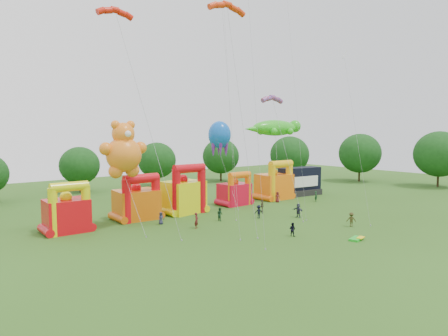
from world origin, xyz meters
TOP-DOWN VIEW (x-y plane):
  - ground at (0.00, 0.00)m, footprint 160.00×160.00m
  - tree_ring at (-1.16, 0.61)m, footprint 121.98×124.07m
  - bouncy_castle_0 at (-20.04, 26.42)m, footprint 4.97×4.04m
  - bouncy_castle_1 at (-10.31, 27.59)m, footprint 5.85×4.83m
  - bouncy_castle_2 at (-2.90, 27.22)m, footprint 6.21×5.27m
  - bouncy_castle_3 at (7.12, 27.43)m, footprint 4.73×3.83m
  - bouncy_castle_4 at (16.35, 27.36)m, footprint 5.98×4.94m
  - stage_trailer at (22.93, 27.31)m, footprint 8.64×4.13m
  - teddy_bear_kite at (-13.55, 24.07)m, footprint 6.18×8.45m
  - gecko_kite at (17.33, 28.09)m, footprint 13.97×6.64m
  - octopus_kite at (5.57, 28.46)m, footprint 3.76×8.14m
  - parafoil_kites at (-9.06, 17.02)m, footprint 27.12×11.51m
  - diamond_kites at (1.33, 14.31)m, footprint 20.27×19.63m
  - folded_kite_bundle at (4.06, 2.81)m, footprint 2.18×1.45m
  - spectator_0 at (-9.27, 22.99)m, footprint 0.87×0.65m
  - spectator_1 at (-6.89, 18.32)m, footprint 0.86×0.80m
  - spectator_2 at (-2.03, 19.82)m, footprint 0.70×0.89m
  - spectator_3 at (3.14, 17.68)m, footprint 1.37×1.14m
  - spectator_4 at (6.56, 20.53)m, footprint 1.12×1.02m
  - spectator_5 at (7.86, 14.62)m, footprint 0.64×1.85m
  - spectator_6 at (14.20, 24.70)m, footprint 1.04×0.88m
  - spectator_7 at (19.99, 21.16)m, footprint 0.70×0.78m
  - spectator_8 at (-0.35, 8.37)m, footprint 0.80×0.92m
  - spectator_9 at (8.94, 6.80)m, footprint 1.28×1.35m

SIDE VIEW (x-z plane):
  - ground at x=0.00m, z-range 0.00..0.00m
  - folded_kite_bundle at x=4.06m, z-range -0.02..0.29m
  - spectator_8 at x=-0.35m, z-range 0.00..1.59m
  - spectator_0 at x=-9.27m, z-range 0.00..1.61m
  - spectator_2 at x=-2.03m, z-range 0.00..1.80m
  - spectator_7 at x=19.99m, z-range 0.00..1.80m
  - spectator_6 at x=14.20m, z-range 0.00..1.80m
  - spectator_4 at x=6.56m, z-range 0.00..1.83m
  - spectator_9 at x=8.94m, z-range 0.00..1.84m
  - spectator_3 at x=3.14m, z-range 0.00..1.84m
  - spectator_1 at x=-6.89m, z-range 0.00..1.98m
  - spectator_5 at x=7.86m, z-range 0.00..1.98m
  - bouncy_castle_3 at x=7.12m, z-range -0.65..4.89m
  - bouncy_castle_0 at x=-20.04m, z-range -0.74..5.45m
  - bouncy_castle_1 at x=-10.31m, z-range -0.78..5.60m
  - stage_trailer at x=22.93m, z-range -0.10..5.21m
  - bouncy_castle_4 at x=16.35m, z-range -0.85..6.11m
  - bouncy_castle_2 at x=-2.90m, z-range -0.90..6.45m
  - tree_ring at x=-1.16m, z-range 0.22..12.30m
  - octopus_kite at x=5.57m, z-range 0.80..14.60m
  - teddy_bear_kite at x=-13.55m, z-range 1.91..15.39m
  - gecko_kite at x=17.33m, z-range 1.68..15.89m
  - parafoil_kites at x=-9.06m, z-range -1.65..26.08m
  - diamond_kites at x=1.33m, z-range -3.92..36.24m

